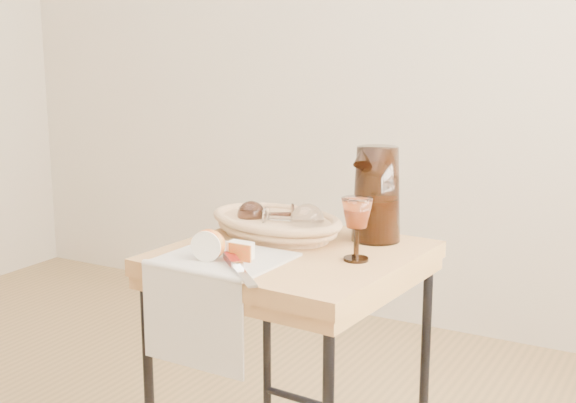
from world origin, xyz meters
The scene contains 10 objects.
side_table centered at (0.47, 0.37, 0.35)m, with size 0.55×0.55×0.70m, color brown, non-canonical shape.
tea_towel centered at (0.37, 0.23, 0.70)m, with size 0.27×0.24×0.01m, color silver.
bread_basket centered at (0.37, 0.47, 0.72)m, with size 0.33×0.23×0.05m, color #967556, non-canonical shape.
goblet_lying_a centered at (0.34, 0.48, 0.75)m, with size 0.12×0.07×0.07m, color #472D22, non-canonical shape.
goblet_lying_b centered at (0.42, 0.45, 0.75)m, with size 0.13×0.08×0.08m, color white, non-canonical shape.
pitcher centered at (0.60, 0.55, 0.81)m, with size 0.16×0.24×0.27m, color black, non-canonical shape.
wine_goblet centered at (0.64, 0.36, 0.77)m, with size 0.07×0.07×0.15m, color white, non-canonical shape.
apple_half centered at (0.35, 0.20, 0.74)m, with size 0.08×0.04×0.07m, color red.
apple_wedge centered at (0.41, 0.24, 0.72)m, with size 0.06×0.03×0.04m, color white.
table_knife centered at (0.46, 0.15, 0.71)m, with size 0.23×0.02×0.02m, color silver, non-canonical shape.
Camera 1 is at (1.32, -1.17, 1.19)m, focal length 48.44 mm.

